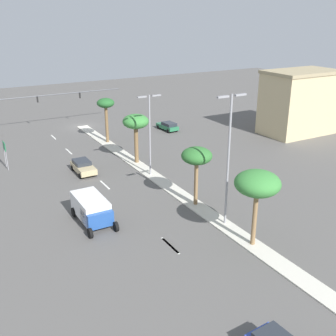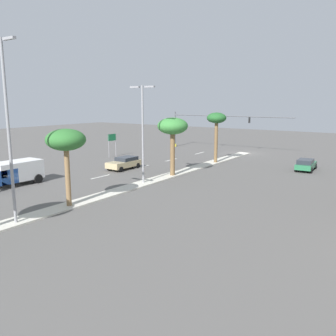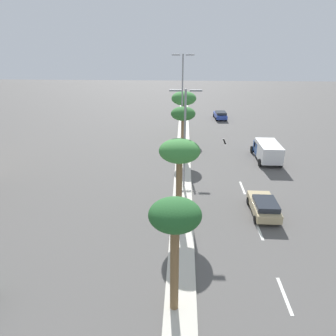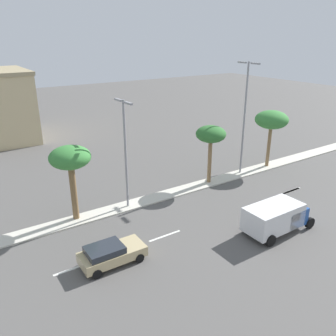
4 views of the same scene
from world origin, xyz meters
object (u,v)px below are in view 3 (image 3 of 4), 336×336
at_px(sedan_blue_far, 220,115).
at_px(street_lamp_front, 185,132).
at_px(palm_tree_outboard, 183,115).
at_px(sedan_tan_left, 264,206).
at_px(palm_tree_right, 175,221).
at_px(palm_tree_leading, 184,99).
at_px(palm_tree_inboard, 180,153).
at_px(box_truck, 267,150).
at_px(street_lamp_mid, 182,94).

bearing_deg(sedan_blue_far, street_lamp_front, -103.12).
relative_size(street_lamp_front, sedan_blue_far, 2.15).
relative_size(palm_tree_outboard, sedan_tan_left, 1.36).
xyz_separation_m(palm_tree_right, sedan_tan_left, (7.19, 10.12, -4.87)).
relative_size(palm_tree_outboard, palm_tree_leading, 0.92).
bearing_deg(palm_tree_inboard, street_lamp_front, 84.97).
relative_size(palm_tree_leading, sedan_tan_left, 1.47).
relative_size(palm_tree_leading, sedan_blue_far, 1.47).
xyz_separation_m(street_lamp_front, sedan_blue_far, (6.70, 28.75, -4.93)).
bearing_deg(box_truck, street_lamp_front, -142.03).
height_order(palm_tree_leading, street_lamp_mid, street_lamp_mid).
relative_size(palm_tree_right, street_lamp_mid, 0.55).
xyz_separation_m(palm_tree_inboard, street_lamp_front, (0.41, 4.63, 0.39)).
xyz_separation_m(palm_tree_inboard, palm_tree_leading, (0.25, 22.93, 0.20)).
bearing_deg(palm_tree_right, palm_tree_leading, 89.49).
distance_m(palm_tree_leading, street_lamp_mid, 4.33).
height_order(palm_tree_inboard, street_lamp_mid, street_lamp_mid).
xyz_separation_m(street_lamp_front, sedan_tan_left, (6.73, -4.73, -4.94)).
distance_m(sedan_blue_far, box_truck, 21.18).
bearing_deg(street_lamp_mid, street_lamp_front, -88.49).
bearing_deg(palm_tree_leading, street_lamp_front, -89.50).
height_order(palm_tree_leading, street_lamp_front, street_lamp_front).
height_order(palm_tree_inboard, palm_tree_leading, palm_tree_leading).
relative_size(palm_tree_leading, street_lamp_mid, 0.55).
bearing_deg(palm_tree_outboard, sedan_blue_far, 70.23).
bearing_deg(sedan_tan_left, street_lamp_front, 144.94).
xyz_separation_m(palm_tree_right, street_lamp_mid, (0.08, 29.05, 1.29)).
relative_size(street_lamp_mid, sedan_tan_left, 2.69).
distance_m(palm_tree_outboard, palm_tree_leading, 8.76).
relative_size(street_lamp_mid, box_truck, 2.02).
bearing_deg(sedan_tan_left, palm_tree_leading, 106.67).
relative_size(palm_tree_inboard, box_truck, 1.07).
height_order(palm_tree_leading, sedan_tan_left, palm_tree_leading).
xyz_separation_m(palm_tree_leading, sedan_tan_left, (6.89, -23.03, -4.75)).
relative_size(palm_tree_right, sedan_blue_far, 1.49).
xyz_separation_m(palm_tree_right, palm_tree_leading, (0.29, 33.14, -0.12)).
relative_size(palm_tree_inboard, street_lamp_mid, 0.53).
distance_m(street_lamp_front, street_lamp_mid, 14.26).
height_order(palm_tree_outboard, street_lamp_mid, street_lamp_mid).
distance_m(palm_tree_right, box_truck, 25.38).
bearing_deg(palm_tree_inboard, sedan_blue_far, 77.98).
xyz_separation_m(palm_tree_right, box_truck, (10.51, 22.69, -4.35)).
height_order(palm_tree_right, palm_tree_outboard, palm_tree_right).
bearing_deg(sedan_tan_left, palm_tree_right, -125.38).
bearing_deg(street_lamp_mid, palm_tree_inboard, -90.10).
bearing_deg(palm_tree_outboard, palm_tree_inboard, -90.84).
relative_size(palm_tree_right, palm_tree_inboard, 1.04).
bearing_deg(sedan_blue_far, palm_tree_leading, -123.29).
height_order(palm_tree_right, sedan_tan_left, palm_tree_right).
relative_size(palm_tree_outboard, box_truck, 1.02).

